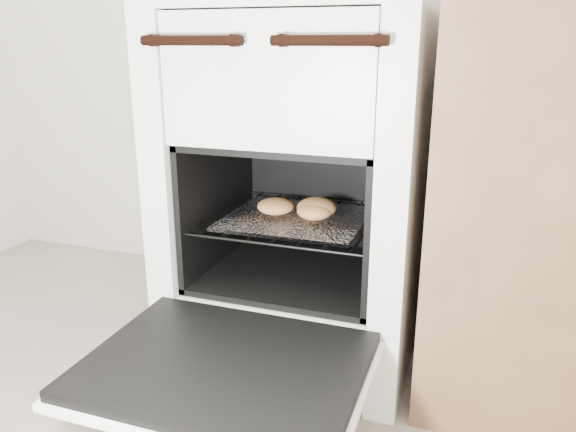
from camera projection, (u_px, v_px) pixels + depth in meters
name	position (u px, v px, depth m)	size (l,w,h in m)	color
stove	(307.00, 182.00, 1.51)	(0.62, 0.70, 0.96)	white
oven_door	(226.00, 368.00, 1.12)	(0.56, 0.44, 0.04)	black
oven_rack	(298.00, 219.00, 1.48)	(0.46, 0.44, 0.01)	black
foil_sheet	(296.00, 219.00, 1.46)	(0.35, 0.31, 0.01)	white
baked_rolls	(303.00, 208.00, 1.46)	(0.23, 0.13, 0.05)	#E19E5A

